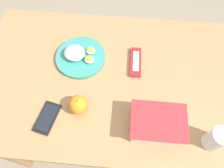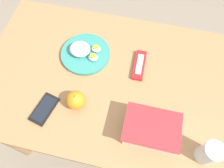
# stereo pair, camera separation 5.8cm
# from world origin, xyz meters

# --- Properties ---
(ground_plane) EXTENTS (10.00, 10.00, 0.00)m
(ground_plane) POSITION_xyz_m (0.00, 0.00, 0.00)
(ground_plane) COLOR gray
(table) EXTENTS (1.21, 0.74, 0.76)m
(table) POSITION_xyz_m (0.00, 0.00, 0.67)
(table) COLOR #AD7F51
(table) RESTS_ON ground_plane
(food_container) EXTENTS (0.21, 0.15, 0.08)m
(food_container) POSITION_xyz_m (-0.19, 0.20, 0.79)
(food_container) COLOR white
(food_container) RESTS_ON table
(orange_fruit) EXTENTS (0.08, 0.08, 0.08)m
(orange_fruit) POSITION_xyz_m (0.13, 0.15, 0.80)
(orange_fruit) COLOR orange
(orange_fruit) RESTS_ON table
(rice_plate) EXTENTS (0.23, 0.23, 0.06)m
(rice_plate) POSITION_xyz_m (0.16, -0.10, 0.78)
(rice_plate) COLOR teal
(rice_plate) RESTS_ON table
(candy_bar) EXTENTS (0.05, 0.15, 0.02)m
(candy_bar) POSITION_xyz_m (-0.10, -0.09, 0.77)
(candy_bar) COLOR red
(candy_bar) RESTS_ON table
(cell_phone) EXTENTS (0.10, 0.15, 0.01)m
(cell_phone) POSITION_xyz_m (0.25, 0.20, 0.76)
(cell_phone) COLOR black
(cell_phone) RESTS_ON table
(drinking_glass) EXTENTS (0.07, 0.07, 0.11)m
(drinking_glass) POSITION_xyz_m (-0.40, 0.24, 0.81)
(drinking_glass) COLOR silver
(drinking_glass) RESTS_ON table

